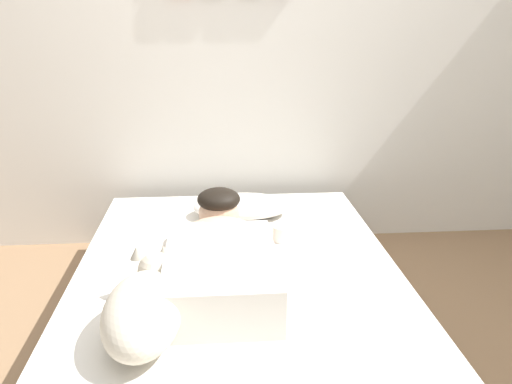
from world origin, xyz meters
The scene contains 8 objects.
ground_plane centered at (0.00, 0.00, 0.00)m, with size 13.42×13.42×0.00m, color #8C6B4C.
back_wall centered at (0.00, 1.35, 1.25)m, with size 4.71×0.12×2.50m.
bed centered at (-0.02, 0.16, 0.17)m, with size 1.42×2.08×0.34m.
pillow centered at (0.03, 0.82, 0.39)m, with size 0.52×0.32×0.11m, color white.
person_lying centered at (-0.10, 0.11, 0.44)m, with size 0.43×0.92×0.27m.
dog centered at (-0.36, -0.27, 0.44)m, with size 0.26×0.58×0.21m.
coffee_cup centered at (0.20, 0.48, 0.38)m, with size 0.12×0.09×0.07m.
cell_phone centered at (-0.15, -0.22, 0.34)m, with size 0.07×0.14×0.01m, color black.
Camera 1 is at (-0.11, -1.85, 1.37)m, focal length 37.18 mm.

